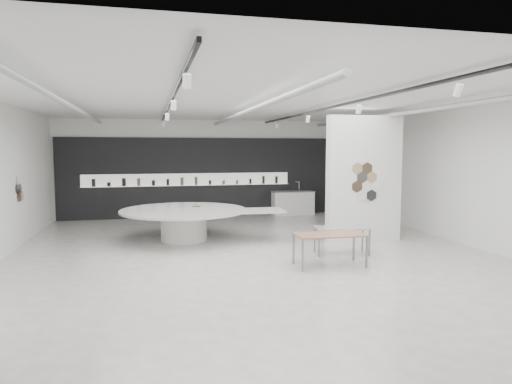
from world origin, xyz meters
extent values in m
cube|color=beige|center=(0.00, 0.00, -0.01)|extent=(12.00, 14.00, 0.01)
cube|color=silver|center=(0.00, 0.00, 3.80)|extent=(12.00, 14.00, 0.01)
cube|color=white|center=(0.00, 7.00, 1.90)|extent=(12.00, 0.01, 3.80)
cube|color=white|center=(0.00, -7.00, 1.90)|extent=(12.00, 0.01, 3.80)
cube|color=white|center=(6.00, 0.00, 1.90)|extent=(0.01, 14.00, 3.80)
cylinder|color=#939396|center=(-4.20, 0.50, 3.62)|extent=(0.12, 12.00, 0.12)
cylinder|color=#939396|center=(0.00, 0.50, 3.62)|extent=(0.12, 12.00, 0.12)
cylinder|color=#939396|center=(4.20, 0.50, 3.62)|extent=(0.12, 12.00, 0.12)
cube|color=black|center=(-2.00, 0.00, 3.70)|extent=(0.05, 13.00, 0.06)
cylinder|color=white|center=(-2.00, -5.00, 3.52)|extent=(0.11, 0.18, 0.21)
cylinder|color=white|center=(-2.00, -1.70, 3.52)|extent=(0.11, 0.18, 0.21)
cylinder|color=white|center=(-2.00, 1.60, 3.52)|extent=(0.11, 0.18, 0.21)
cylinder|color=white|center=(-2.00, 4.90, 3.52)|extent=(0.11, 0.18, 0.21)
cube|color=black|center=(2.00, 0.00, 3.70)|extent=(0.05, 13.00, 0.06)
cylinder|color=white|center=(2.00, -5.00, 3.52)|extent=(0.11, 0.18, 0.21)
cylinder|color=white|center=(2.00, -1.70, 3.52)|extent=(0.11, 0.18, 0.21)
cylinder|color=white|center=(2.00, 1.60, 3.52)|extent=(0.11, 0.18, 0.21)
cylinder|color=white|center=(2.00, 4.90, 3.52)|extent=(0.11, 0.18, 0.21)
cylinder|color=#443522|center=(-5.97, 2.50, 1.35)|extent=(0.03, 0.28, 0.28)
cylinder|color=tan|center=(-5.97, 2.76, 1.35)|extent=(0.03, 0.28, 0.28)
cylinder|color=black|center=(-5.97, 2.63, 1.58)|extent=(0.03, 0.28, 0.28)
cylinder|color=black|center=(-5.97, 2.37, 1.58)|extent=(0.03, 0.28, 0.28)
cylinder|color=silver|center=(-5.97, 2.50, 1.81)|extent=(0.03, 0.28, 0.28)
cylinder|color=white|center=(-5.97, 2.76, 1.81)|extent=(0.03, 0.28, 0.28)
cube|color=black|center=(0.00, 6.94, 1.55)|extent=(11.80, 0.10, 3.10)
cube|color=white|center=(-1.00, 6.87, 1.48)|extent=(8.00, 0.06, 0.46)
cube|color=white|center=(-1.00, 6.81, 1.25)|extent=(8.00, 0.18, 0.02)
cylinder|color=black|center=(-4.53, 6.81, 1.41)|extent=(0.13, 0.13, 0.29)
cylinder|color=black|center=(-3.99, 6.81, 1.34)|extent=(0.13, 0.13, 0.15)
cylinder|color=black|center=(-3.44, 6.81, 1.42)|extent=(0.14, 0.14, 0.30)
cylinder|color=brown|center=(-2.90, 6.81, 1.41)|extent=(0.12, 0.12, 0.29)
cylinder|color=black|center=(-2.36, 6.81, 1.37)|extent=(0.12, 0.12, 0.21)
cylinder|color=black|center=(-1.81, 6.81, 1.39)|extent=(0.10, 0.10, 0.25)
cylinder|color=brown|center=(-1.27, 6.81, 1.42)|extent=(0.12, 0.12, 0.30)
cylinder|color=brown|center=(-0.73, 6.81, 1.42)|extent=(0.10, 0.10, 0.31)
cylinder|color=black|center=(-0.19, 6.81, 1.35)|extent=(0.09, 0.09, 0.17)
cylinder|color=brown|center=(0.36, 6.81, 1.35)|extent=(0.10, 0.10, 0.16)
cylinder|color=brown|center=(0.90, 6.81, 1.34)|extent=(0.09, 0.09, 0.15)
cylinder|color=black|center=(1.44, 6.81, 1.37)|extent=(0.09, 0.09, 0.21)
cylinder|color=black|center=(1.99, 6.81, 1.42)|extent=(0.11, 0.11, 0.31)
cylinder|color=black|center=(2.53, 6.81, 1.41)|extent=(0.11, 0.11, 0.29)
cube|color=white|center=(3.50, 1.00, 1.80)|extent=(2.20, 0.35, 3.60)
cylinder|color=silver|center=(3.50, 0.81, 1.60)|extent=(0.34, 0.03, 0.34)
cylinder|color=white|center=(3.80, 0.81, 1.60)|extent=(0.34, 0.03, 0.34)
cylinder|color=#443522|center=(3.20, 0.81, 1.60)|extent=(0.34, 0.03, 0.34)
cylinder|color=tan|center=(3.65, 0.81, 1.86)|extent=(0.34, 0.03, 0.34)
cylinder|color=black|center=(3.35, 0.81, 1.86)|extent=(0.34, 0.03, 0.34)
cylinder|color=black|center=(3.65, 0.81, 1.34)|extent=(0.34, 0.03, 0.34)
cylinder|color=silver|center=(3.35, 0.81, 1.34)|extent=(0.34, 0.03, 0.34)
cylinder|color=white|center=(3.95, 0.81, 1.86)|extent=(0.34, 0.03, 0.34)
cylinder|color=#443522|center=(3.50, 0.81, 2.12)|extent=(0.34, 0.03, 0.34)
cylinder|color=tan|center=(3.20, 0.81, 2.12)|extent=(0.34, 0.03, 0.34)
cylinder|color=white|center=(-1.56, 2.21, 0.43)|extent=(1.36, 1.36, 0.86)
cylinder|color=beige|center=(-1.56, 2.21, 0.89)|extent=(3.76, 3.76, 0.06)
cube|color=beige|center=(0.44, 1.63, 0.89)|extent=(1.65, 1.07, 0.06)
cube|color=tan|center=(-2.56, 2.25, 0.92)|extent=(0.26, 0.19, 0.01)
cube|color=#443522|center=(-1.13, 2.80, 0.92)|extent=(0.26, 0.19, 0.01)
cube|color=#905F4A|center=(1.46, -1.46, 0.72)|extent=(1.59, 0.83, 0.03)
cube|color=slate|center=(0.70, -1.79, 0.35)|extent=(0.04, 0.04, 0.71)
cube|color=slate|center=(0.72, -1.09, 0.35)|extent=(0.04, 0.04, 0.71)
cube|color=slate|center=(2.19, -1.84, 0.35)|extent=(0.04, 0.04, 0.71)
cube|color=slate|center=(2.21, -1.13, 0.35)|extent=(0.04, 0.04, 0.71)
cube|color=gray|center=(2.20, -0.43, 0.67)|extent=(1.43, 0.88, 0.03)
cube|color=slate|center=(1.54, -0.62, 0.33)|extent=(0.04, 0.04, 0.66)
cube|color=slate|center=(1.64, -0.03, 0.33)|extent=(0.04, 0.04, 0.66)
cube|color=slate|center=(2.77, -0.83, 0.33)|extent=(0.04, 0.04, 0.66)
cube|color=slate|center=(2.87, -0.25, 0.33)|extent=(0.04, 0.04, 0.66)
cube|color=white|center=(3.15, 6.55, 0.47)|extent=(1.66, 0.63, 0.93)
cube|color=gray|center=(3.15, 6.55, 0.95)|extent=(1.70, 0.67, 0.03)
cylinder|color=silver|center=(3.46, 6.70, 1.15)|extent=(0.02, 0.02, 0.37)
cylinder|color=silver|center=(3.38, 6.70, 1.32)|extent=(0.17, 0.03, 0.02)
camera|label=1|loc=(-2.49, -11.01, 2.64)|focal=32.00mm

